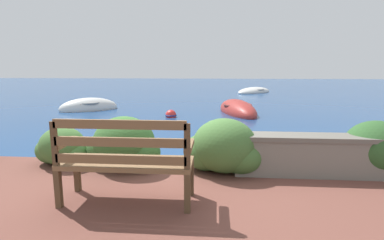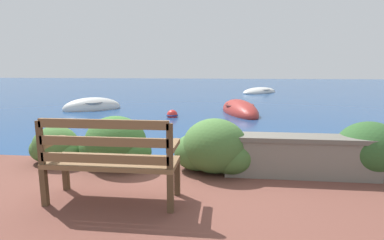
{
  "view_description": "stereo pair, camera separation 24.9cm",
  "coord_description": "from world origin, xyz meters",
  "px_view_note": "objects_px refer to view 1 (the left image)",
  "views": [
    {
      "loc": [
        0.68,
        -4.4,
        1.64
      ],
      "look_at": [
        -0.01,
        4.0,
        0.15
      ],
      "focal_mm": 28.0,
      "sensor_mm": 36.0,
      "label": 1
    },
    {
      "loc": [
        0.93,
        -4.38,
        1.64
      ],
      "look_at": [
        -0.01,
        4.0,
        0.15
      ],
      "focal_mm": 28.0,
      "sensor_mm": 36.0,
      "label": 2
    }
  ],
  "objects_px": {
    "park_bench": "(125,159)",
    "rowboat_mid": "(89,108)",
    "mooring_buoy": "(171,115)",
    "rowboat_far": "(254,92)",
    "rowboat_nearest": "(237,111)"
  },
  "relations": [
    {
      "from": "park_bench",
      "to": "rowboat_mid",
      "type": "xyz_separation_m",
      "value": [
        -4.02,
        8.27,
        -0.63
      ]
    },
    {
      "from": "park_bench",
      "to": "mooring_buoy",
      "type": "height_order",
      "value": "park_bench"
    },
    {
      "from": "park_bench",
      "to": "rowboat_mid",
      "type": "height_order",
      "value": "park_bench"
    },
    {
      "from": "rowboat_mid",
      "to": "rowboat_far",
      "type": "relative_size",
      "value": 0.73
    },
    {
      "from": "rowboat_nearest",
      "to": "rowboat_mid",
      "type": "xyz_separation_m",
      "value": [
        -5.72,
        0.24,
        0.0
      ]
    },
    {
      "from": "rowboat_mid",
      "to": "mooring_buoy",
      "type": "distance_m",
      "value": 3.71
    },
    {
      "from": "rowboat_nearest",
      "to": "mooring_buoy",
      "type": "xyz_separation_m",
      "value": [
        -2.29,
        -1.16,
        -0.01
      ]
    },
    {
      "from": "rowboat_nearest",
      "to": "rowboat_mid",
      "type": "bearing_deg",
      "value": -105.92
    },
    {
      "from": "rowboat_nearest",
      "to": "rowboat_far",
      "type": "relative_size",
      "value": 0.97
    },
    {
      "from": "rowboat_mid",
      "to": "rowboat_far",
      "type": "bearing_deg",
      "value": -165.42
    },
    {
      "from": "rowboat_far",
      "to": "mooring_buoy",
      "type": "xyz_separation_m",
      "value": [
        -3.96,
        -10.17,
        0.01
      ]
    },
    {
      "from": "rowboat_far",
      "to": "rowboat_nearest",
      "type": "bearing_deg",
      "value": 28.79
    },
    {
      "from": "rowboat_far",
      "to": "park_bench",
      "type": "bearing_deg",
      "value": 28.12
    },
    {
      "from": "park_bench",
      "to": "mooring_buoy",
      "type": "distance_m",
      "value": 6.93
    },
    {
      "from": "rowboat_nearest",
      "to": "rowboat_mid",
      "type": "distance_m",
      "value": 5.73
    }
  ]
}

